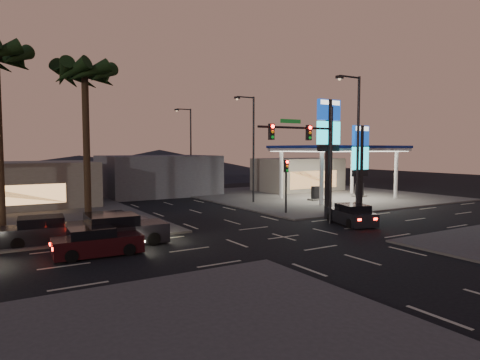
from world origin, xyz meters
TOP-DOWN VIEW (x-y plane):
  - ground at (0.00, 0.00)m, footprint 140.00×140.00m
  - corner_lot_ne at (16.00, 16.00)m, footprint 24.00×24.00m
  - gas_station at (16.00, 12.00)m, footprint 12.20×8.20m
  - convenience_store at (18.00, 21.00)m, footprint 10.00×6.00m
  - pylon_sign_tall at (8.50, 5.50)m, footprint 2.20×0.35m
  - pylon_sign_short at (11.00, 4.50)m, footprint 1.60×0.35m
  - traffic_signal_mast at (3.76, 1.99)m, footprint 6.10×0.39m
  - pedestal_signal at (5.50, 6.98)m, footprint 0.32×0.39m
  - streetlight_near at (6.79, 1.00)m, footprint 2.14×0.25m
  - streetlight_mid at (6.79, 14.00)m, footprint 2.14×0.25m
  - streetlight_far at (6.79, 28.00)m, footprint 2.14×0.25m
  - palm_a at (-9.00, 9.50)m, footprint 4.41×4.41m
  - building_far_mid at (2.00, 26.00)m, footprint 12.00×9.00m
  - hill_right at (15.00, 60.00)m, footprint 50.00×50.00m
  - hill_center at (0.00, 60.00)m, footprint 60.00×60.00m
  - car_lane_a_front at (-8.86, 2.88)m, footprint 5.17×2.34m
  - car_lane_a_mid at (-10.35, 1.23)m, footprint 4.29×1.93m
  - car_lane_b_front at (-8.72, 5.10)m, footprint 4.60×2.09m
  - car_lane_b_mid at (-12.09, 5.17)m, footprint 4.76×2.29m
  - suv_station at (6.48, 1.02)m, footprint 2.83×4.53m

SIDE VIEW (x-z plane):
  - ground at x=0.00m, z-range 0.00..0.00m
  - corner_lot_ne at x=16.00m, z-range 0.00..0.12m
  - car_lane_a_mid at x=-10.35m, z-range -0.05..1.33m
  - suv_station at x=6.48m, z-range -0.05..1.36m
  - car_lane_b_front at x=-8.72m, z-range -0.05..1.42m
  - car_lane_b_mid at x=-12.09m, z-range -0.05..1.45m
  - car_lane_a_front at x=-8.86m, z-range -0.06..1.60m
  - convenience_store at x=18.00m, z-range 0.00..4.00m
  - hill_center at x=0.00m, z-range 0.00..4.00m
  - building_far_mid at x=2.00m, z-range 0.00..4.40m
  - hill_right at x=15.00m, z-range 0.00..5.00m
  - pedestal_signal at x=5.50m, z-range 0.77..5.07m
  - pylon_sign_short at x=11.00m, z-range 1.16..8.16m
  - gas_station at x=16.00m, z-range 2.34..7.82m
  - traffic_signal_mast at x=3.76m, z-range 1.23..9.23m
  - streetlight_near at x=6.79m, z-range 0.72..10.72m
  - streetlight_mid at x=6.79m, z-range 0.72..10.72m
  - streetlight_far at x=6.79m, z-range 0.72..10.72m
  - pylon_sign_tall at x=8.50m, z-range 1.89..10.89m
  - palm_a at x=-9.00m, z-range 4.00..14.86m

